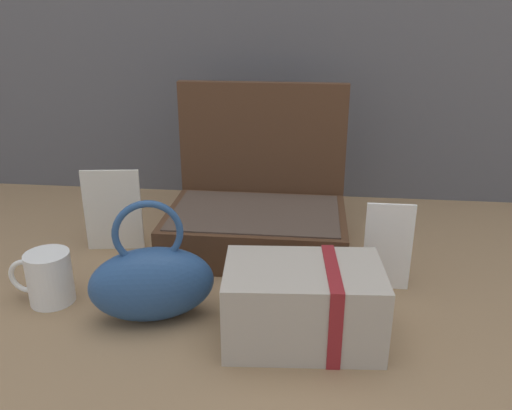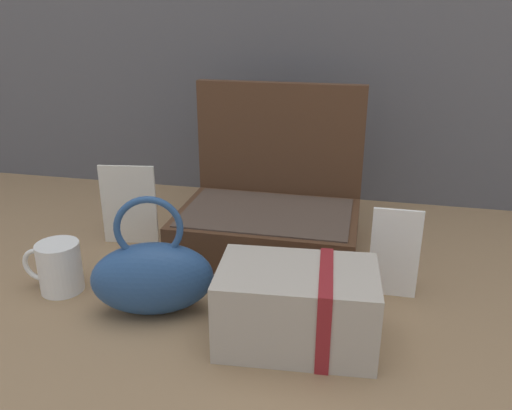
{
  "view_description": "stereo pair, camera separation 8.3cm",
  "coord_description": "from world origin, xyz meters",
  "views": [
    {
      "loc": [
        0.06,
        -0.79,
        0.49
      ],
      "look_at": [
        -0.02,
        -0.02,
        0.19
      ],
      "focal_mm": 36.74,
      "sensor_mm": 36.0,
      "label": 1
    },
    {
      "loc": [
        0.14,
        -0.78,
        0.49
      ],
      "look_at": [
        -0.02,
        -0.02,
        0.19
      ],
      "focal_mm": 36.74,
      "sensor_mm": 36.0,
      "label": 2
    }
  ],
  "objects": [
    {
      "name": "open_suitcase",
      "position": [
        -0.05,
        0.24,
        0.08
      ],
      "size": [
        0.37,
        0.27,
        0.33
      ],
      "color": "#4C301E",
      "rests_on": "ground_plane"
    },
    {
      "name": "teal_pouch_handbag",
      "position": [
        -0.19,
        -0.07,
        0.07
      ],
      "size": [
        0.22,
        0.15,
        0.21
      ],
      "color": "#284C7F",
      "rests_on": "ground_plane"
    },
    {
      "name": "cream_toiletry_bag",
      "position": [
        0.06,
        -0.1,
        0.06
      ],
      "size": [
        0.25,
        0.17,
        0.13
      ],
      "color": "#B2A899",
      "rests_on": "ground_plane"
    },
    {
      "name": "ground_plane",
      "position": [
        0.0,
        0.0,
        0.0
      ],
      "size": [
        6.0,
        6.0,
        0.0
      ],
      "primitive_type": "plane",
      "color": "#8C6D4C"
    },
    {
      "name": "info_card_left",
      "position": [
        0.2,
        0.07,
        0.08
      ],
      "size": [
        0.08,
        0.01,
        0.16
      ],
      "primitive_type": "cube",
      "rotation": [
        0.0,
        0.0,
        -0.01
      ],
      "color": "white",
      "rests_on": "ground_plane"
    },
    {
      "name": "poster_card_right",
      "position": [
        -0.35,
        0.18,
        0.09
      ],
      "size": [
        0.12,
        0.02,
        0.17
      ],
      "primitive_type": "cube",
      "rotation": [
        0.0,
        0.0,
        0.15
      ],
      "color": "silver",
      "rests_on": "ground_plane"
    },
    {
      "name": "coffee_mug",
      "position": [
        -0.38,
        -0.04,
        0.05
      ],
      "size": [
        0.11,
        0.08,
        0.09
      ],
      "color": "white",
      "rests_on": "ground_plane"
    }
  ]
}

